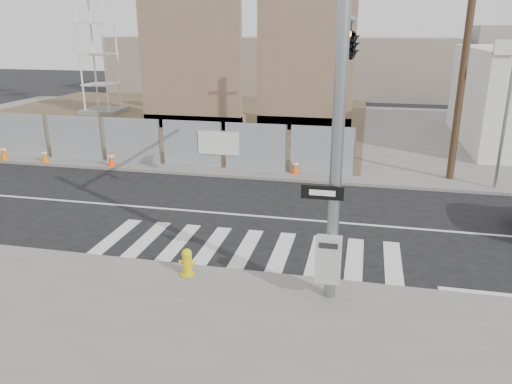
% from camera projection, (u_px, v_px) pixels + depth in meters
% --- Properties ---
extents(ground, '(100.00, 100.00, 0.00)m').
position_uv_depth(ground, '(264.00, 217.00, 16.35)').
color(ground, black).
rests_on(ground, ground).
extents(sidewalk_far, '(50.00, 20.00, 0.12)m').
position_uv_depth(sidewalk_far, '(312.00, 131.00, 29.30)').
color(sidewalk_far, slate).
rests_on(sidewalk_far, ground).
extents(signal_pole, '(0.96, 5.87, 7.00)m').
position_uv_depth(signal_pole, '(347.00, 75.00, 12.43)').
color(signal_pole, gray).
rests_on(signal_pole, sidewalk_near).
extents(far_signal_pole, '(0.16, 0.20, 5.60)m').
position_uv_depth(far_signal_pole, '(509.00, 98.00, 17.87)').
color(far_signal_pole, gray).
rests_on(far_signal_pole, sidewalk_far).
extents(chain_link_fence, '(24.60, 0.04, 2.00)m').
position_uv_depth(chain_link_fence, '(71.00, 138.00, 22.67)').
color(chain_link_fence, gray).
rests_on(chain_link_fence, sidewalk_far).
extents(concrete_wall_left, '(6.00, 1.30, 8.00)m').
position_uv_depth(concrete_wall_left, '(191.00, 73.00, 28.83)').
color(concrete_wall_left, brown).
rests_on(concrete_wall_left, sidewalk_far).
extents(concrete_wall_right, '(5.50, 1.30, 8.00)m').
position_uv_depth(concrete_wall_right, '(305.00, 73.00, 28.43)').
color(concrete_wall_right, brown).
rests_on(concrete_wall_right, sidewalk_far).
extents(utility_pole_right, '(1.60, 0.28, 10.00)m').
position_uv_depth(utility_pole_right, '(466.00, 47.00, 18.47)').
color(utility_pole_right, '#453020').
rests_on(utility_pole_right, sidewalk_far).
extents(fire_hydrant, '(0.46, 0.46, 0.69)m').
position_uv_depth(fire_hydrant, '(187.00, 262.00, 12.19)').
color(fire_hydrant, '#D4C00B').
rests_on(fire_hydrant, sidewalk_near).
extents(traffic_cone_a, '(0.46, 0.46, 0.73)m').
position_uv_depth(traffic_cone_a, '(3.00, 152.00, 22.78)').
color(traffic_cone_a, orange).
rests_on(traffic_cone_a, sidewalk_far).
extents(traffic_cone_b, '(0.40, 0.40, 0.65)m').
position_uv_depth(traffic_cone_b, '(44.00, 155.00, 22.36)').
color(traffic_cone_b, orange).
rests_on(traffic_cone_b, sidewalk_far).
extents(traffic_cone_c, '(0.46, 0.46, 0.70)m').
position_uv_depth(traffic_cone_c, '(111.00, 159.00, 21.70)').
color(traffic_cone_c, '#F6500C').
rests_on(traffic_cone_c, sidewalk_far).
extents(traffic_cone_d, '(0.39, 0.39, 0.63)m').
position_uv_depth(traffic_cone_d, '(295.00, 166.00, 20.65)').
color(traffic_cone_d, '#EA550C').
rests_on(traffic_cone_d, sidewalk_far).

